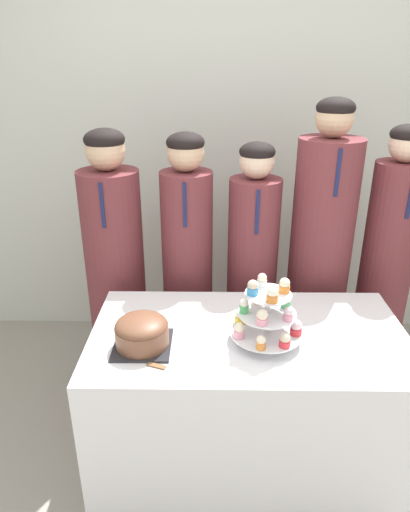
# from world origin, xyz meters

# --- Properties ---
(wall_back) EXTENTS (9.00, 0.06, 2.70)m
(wall_back) POSITION_xyz_m (0.00, 1.72, 1.35)
(wall_back) COLOR silver
(wall_back) RESTS_ON ground_plane
(table) EXTENTS (1.32, 0.71, 0.78)m
(table) POSITION_xyz_m (0.00, 0.36, 0.39)
(table) COLOR white
(table) RESTS_ON ground_plane
(round_cake) EXTENTS (0.23, 0.23, 0.13)m
(round_cake) POSITION_xyz_m (-0.43, 0.26, 0.85)
(round_cake) COLOR #232328
(round_cake) RESTS_ON table
(cake_knife) EXTENTS (0.24, 0.10, 0.01)m
(cake_knife) POSITION_xyz_m (-0.32, 0.11, 0.78)
(cake_knife) COLOR silver
(cake_knife) RESTS_ON table
(cupcake_stand) EXTENTS (0.29, 0.29, 0.28)m
(cupcake_stand) POSITION_xyz_m (0.06, 0.30, 0.91)
(cupcake_stand) COLOR silver
(cupcake_stand) RESTS_ON table
(student_0) EXTENTS (0.31, 0.32, 1.52)m
(student_0) POSITION_xyz_m (-0.67, 0.95, 0.72)
(student_0) COLOR brown
(student_0) RESTS_ON ground_plane
(student_1) EXTENTS (0.27, 0.27, 1.51)m
(student_1) POSITION_xyz_m (-0.29, 0.95, 0.73)
(student_1) COLOR brown
(student_1) RESTS_ON ground_plane
(student_2) EXTENTS (0.26, 0.27, 1.46)m
(student_2) POSITION_xyz_m (0.06, 0.95, 0.70)
(student_2) COLOR brown
(student_2) RESTS_ON ground_plane
(student_3) EXTENTS (0.32, 0.32, 1.67)m
(student_3) POSITION_xyz_m (0.41, 0.95, 0.79)
(student_3) COLOR brown
(student_3) RESTS_ON ground_plane
(student_4) EXTENTS (0.27, 0.27, 1.55)m
(student_4) POSITION_xyz_m (0.77, 0.95, 0.74)
(student_4) COLOR brown
(student_4) RESTS_ON ground_plane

